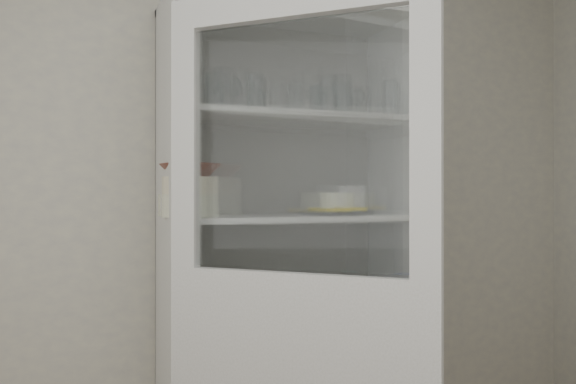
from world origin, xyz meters
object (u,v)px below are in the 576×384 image
object	(u,v)px
pantry_cabinet	(283,292)
glass_platter	(337,213)
plate_stack_front	(190,206)
yellow_trivet	(337,209)
goblet_2	(314,102)
white_canister	(185,304)
mug_white	(358,302)
grey_bowl_stack	(350,200)
terracotta_bowl	(190,170)
goblet_3	(358,104)
teal_jar	(287,302)
goblet_0	(232,95)
mug_blue	(384,298)
cream_bowl	(190,186)
white_ramekin	(337,200)
goblet_1	(224,95)
cupboard_door	(296,346)
plate_stack_back	(182,205)
mug_teal	(320,296)
measuring_cups	(244,315)

from	to	relation	value
pantry_cabinet	glass_platter	size ratio (longest dim) A/B	6.91
plate_stack_front	yellow_trivet	size ratio (longest dim) A/B	1.19
goblet_2	white_canister	distance (m)	1.01
plate_stack_front	mug_white	size ratio (longest dim) A/B	2.17
grey_bowl_stack	terracotta_bowl	bearing A→B (deg)	-174.60
goblet_3	terracotta_bowl	world-z (taller)	goblet_3
plate_stack_front	goblet_2	bearing A→B (deg)	16.17
terracotta_bowl	teal_jar	distance (m)	0.67
goblet_0	mug_blue	xyz separation A→B (m)	(0.60, -0.19, -0.84)
cream_bowl	white_ramekin	distance (m)	0.61
grey_bowl_stack	white_canister	world-z (taller)	grey_bowl_stack
goblet_2	cream_bowl	size ratio (longest dim) A/B	0.80
goblet_1	white_canister	bearing A→B (deg)	-162.51
goblet_3	glass_platter	distance (m)	0.51
cupboard_door	white_canister	distance (m)	0.63
goblet_3	plate_stack_back	bearing A→B (deg)	177.63
glass_platter	grey_bowl_stack	bearing A→B (deg)	32.47
goblet_2	mug_teal	bearing A→B (deg)	-79.26
goblet_3	glass_platter	bearing A→B (deg)	-142.93
mug_blue	cupboard_door	bearing A→B (deg)	-142.21
plate_stack_back	terracotta_bowl	world-z (taller)	terracotta_bowl
terracotta_bowl	mug_blue	size ratio (longest dim) A/B	1.60
yellow_trivet	mug_blue	bearing A→B (deg)	-6.77
goblet_0	glass_platter	size ratio (longest dim) A/B	0.60
goblet_1	plate_stack_back	bearing A→B (deg)	176.04
plate_stack_front	cupboard_door	bearing A→B (deg)	-64.48
plate_stack_back	measuring_cups	bearing A→B (deg)	-40.78
plate_stack_back	white_ramekin	world-z (taller)	white_ramekin
goblet_2	goblet_3	bearing A→B (deg)	-11.02
mug_white	teal_jar	world-z (taller)	teal_jar
goblet_0	goblet_2	size ratio (longest dim) A/B	1.08
measuring_cups	goblet_3	bearing A→B (deg)	14.44
plate_stack_front	measuring_cups	bearing A→B (deg)	-4.47
goblet_3	yellow_trivet	size ratio (longest dim) A/B	0.88
goblet_2	goblet_0	bearing A→B (deg)	179.12
white_ramekin	grey_bowl_stack	xyz separation A→B (m)	(0.09, 0.06, -0.00)
teal_jar	white_canister	size ratio (longest dim) A/B	0.83
terracotta_bowl	white_ramekin	bearing A→B (deg)	0.76
goblet_1	cream_bowl	bearing A→B (deg)	-138.55
goblet_2	mug_blue	world-z (taller)	goblet_2
goblet_0	teal_jar	size ratio (longest dim) A/B	1.91
terracotta_bowl	yellow_trivet	xyz separation A→B (m)	(0.61, 0.01, -0.15)
glass_platter	terracotta_bowl	bearing A→B (deg)	-179.24
cupboard_door	plate_stack_back	distance (m)	0.81
plate_stack_front	grey_bowl_stack	bearing A→B (deg)	5.40
pantry_cabinet	grey_bowl_stack	distance (m)	0.48
goblet_0	white_ramekin	size ratio (longest dim) A/B	1.30
teal_jar	white_canister	distance (m)	0.41
goblet_0	white_ramekin	xyz separation A→B (m)	(0.40, -0.16, -0.43)
plate_stack_back	cupboard_door	bearing A→B (deg)	-70.25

